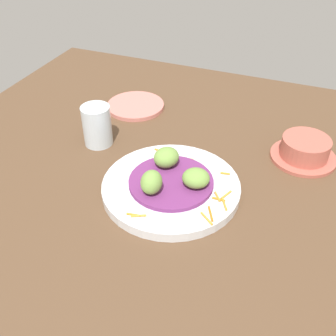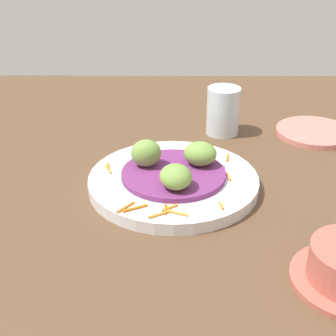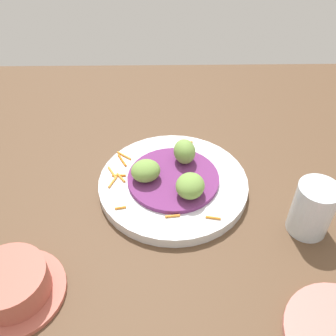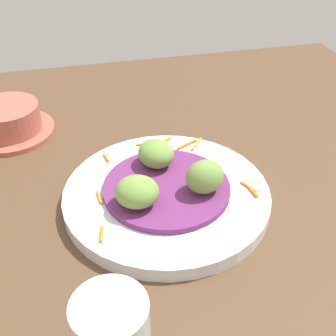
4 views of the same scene
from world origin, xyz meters
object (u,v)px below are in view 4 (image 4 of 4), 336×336
at_px(guac_scoop_right, 156,154).
at_px(guac_scoop_center, 205,177).
at_px(terracotta_bowl, 8,121).
at_px(main_plate, 167,196).
at_px(guac_scoop_left, 139,192).

bearing_deg(guac_scoop_right, guac_scoop_center, -146.43).
height_order(guac_scoop_right, terracotta_bowl, guac_scoop_right).
bearing_deg(terracotta_bowl, main_plate, -137.45).
xyz_separation_m(guac_scoop_left, guac_scoop_right, (0.08, -0.04, -0.00)).
bearing_deg(guac_scoop_right, terracotta_bowl, 49.02).
relative_size(guac_scoop_left, guac_scoop_center, 1.11).
bearing_deg(guac_scoop_center, main_plate, 63.57).
relative_size(guac_scoop_left, terracotta_bowl, 0.38).
xyz_separation_m(guac_scoop_left, terracotta_bowl, (0.26, 0.17, -0.02)).
relative_size(main_plate, guac_scoop_right, 5.19).
xyz_separation_m(main_plate, terracotta_bowl, (0.23, 0.21, 0.01)).
distance_m(guac_scoop_left, guac_scoop_right, 0.09).
bearing_deg(guac_scoop_left, terracotta_bowl, 33.45).
distance_m(main_plate, terracotta_bowl, 0.32).
height_order(guac_scoop_left, terracotta_bowl, guac_scoop_left).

